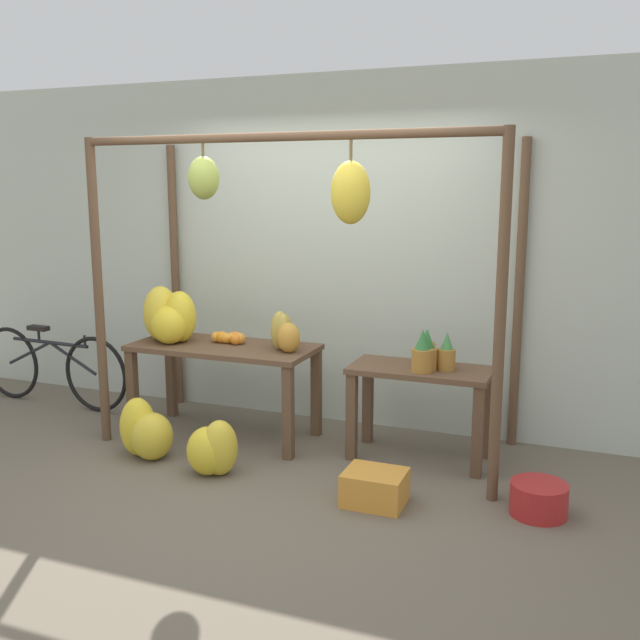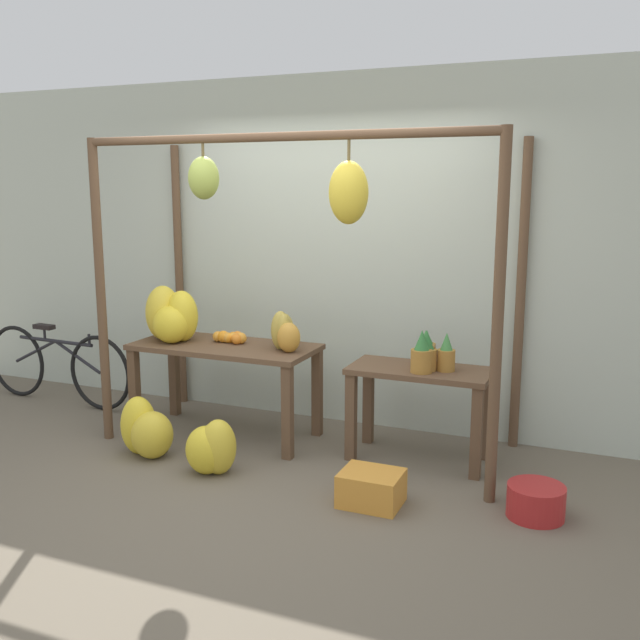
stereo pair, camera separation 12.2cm
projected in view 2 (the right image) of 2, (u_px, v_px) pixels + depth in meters
ground_plane at (254, 485)px, 4.67m from camera, size 20.00×20.00×0.00m
shop_wall_back at (337, 253)px, 5.76m from camera, size 8.00×0.08×2.80m
stall_awning at (299, 239)px, 4.92m from camera, size 3.00×1.19×2.27m
display_table_main at (225, 359)px, 5.51m from camera, size 1.42×0.64×0.73m
display_table_side at (420, 389)px, 5.03m from camera, size 0.99×0.48×0.67m
banana_pile_on_table at (171, 316)px, 5.61m from camera, size 0.51×0.45×0.43m
orange_pile at (231, 337)px, 5.54m from camera, size 0.29×0.17×0.09m
pineapple_cluster at (428, 353)px, 4.94m from camera, size 0.30×0.38×0.30m
banana_pile_ground_left at (146, 430)px, 5.15m from camera, size 0.51×0.40×0.43m
banana_pile_ground_right at (212, 449)px, 4.83m from camera, size 0.39×0.33×0.39m
fruit_crate_white at (371, 488)px, 4.38m from camera, size 0.37×0.31×0.21m
blue_bucket at (536, 501)px, 4.21m from camera, size 0.34×0.34×0.20m
parked_bicycle at (57, 365)px, 6.39m from camera, size 1.66×0.12×0.71m
papaya_pile at (284, 332)px, 5.29m from camera, size 0.30×0.33×0.29m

